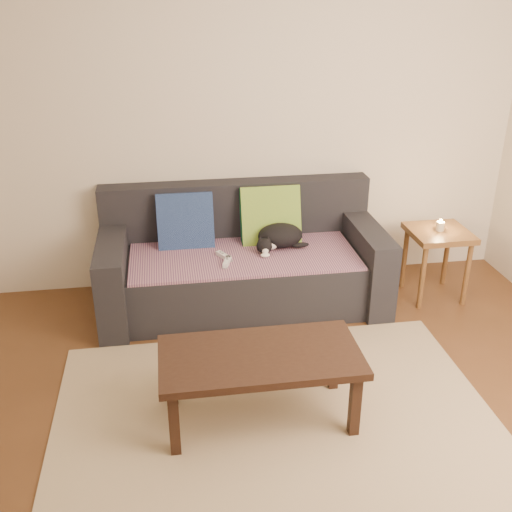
% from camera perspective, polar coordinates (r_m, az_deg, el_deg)
% --- Properties ---
extents(ground, '(4.50, 4.50, 0.00)m').
position_cam_1_polar(ground, '(3.42, 2.38, -16.96)').
color(ground, brown).
rests_on(ground, ground).
extents(back_wall, '(4.50, 0.04, 2.60)m').
position_cam_1_polar(back_wall, '(4.63, -2.19, 12.56)').
color(back_wall, beige).
rests_on(back_wall, ground).
extents(sofa, '(2.10, 0.94, 0.87)m').
position_cam_1_polar(sofa, '(4.55, -1.35, -0.87)').
color(sofa, '#232328').
rests_on(sofa, ground).
extents(throw_blanket, '(1.66, 0.74, 0.02)m').
position_cam_1_polar(throw_blanket, '(4.42, -1.20, 0.04)').
color(throw_blanket, '#4C2B52').
rests_on(throw_blanket, sofa).
extents(cushion_navy, '(0.42, 0.21, 0.43)m').
position_cam_1_polar(cushion_navy, '(4.55, -6.75, 3.35)').
color(cushion_navy, '#102145').
rests_on(cushion_navy, throw_blanket).
extents(cushion_green, '(0.46, 0.25, 0.47)m').
position_cam_1_polar(cushion_green, '(4.61, 1.37, 3.82)').
color(cushion_green, '#0D5632').
rests_on(cushion_green, throw_blanket).
extents(cat, '(0.41, 0.33, 0.18)m').
position_cam_1_polar(cat, '(4.51, 2.21, 1.87)').
color(cat, black).
rests_on(cat, throw_blanket).
extents(wii_remote_a, '(0.10, 0.15, 0.03)m').
position_cam_1_polar(wii_remote_a, '(4.36, -3.11, 0.02)').
color(wii_remote_a, white).
rests_on(wii_remote_a, throw_blanket).
extents(wii_remote_b, '(0.08, 0.15, 0.03)m').
position_cam_1_polar(wii_remote_b, '(4.27, -2.78, -0.54)').
color(wii_remote_b, white).
rests_on(wii_remote_b, throw_blanket).
extents(side_table, '(0.44, 0.44, 0.55)m').
position_cam_1_polar(side_table, '(4.78, 16.95, 1.26)').
color(side_table, brown).
rests_on(side_table, ground).
extents(candle, '(0.06, 0.06, 0.09)m').
position_cam_1_polar(candle, '(4.73, 17.15, 2.76)').
color(candle, beige).
rests_on(candle, side_table).
extents(rug, '(2.50, 1.80, 0.01)m').
position_cam_1_polar(rug, '(3.52, 1.90, -15.30)').
color(rug, tan).
rests_on(rug, ground).
extents(coffee_table, '(1.10, 0.55, 0.44)m').
position_cam_1_polar(coffee_table, '(3.31, 0.41, -10.08)').
color(coffee_table, black).
rests_on(coffee_table, rug).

